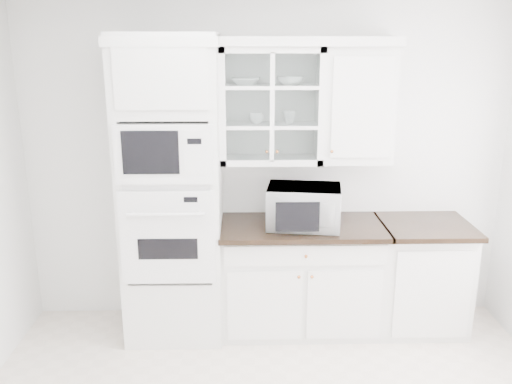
{
  "coord_description": "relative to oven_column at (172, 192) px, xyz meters",
  "views": [
    {
      "loc": [
        -0.18,
        -2.66,
        2.36
      ],
      "look_at": [
        -0.1,
        1.05,
        1.3
      ],
      "focal_mm": 38.0,
      "sensor_mm": 36.0,
      "label": 1
    }
  ],
  "objects": [
    {
      "name": "room_shell",
      "position": [
        0.75,
        -0.99,
        0.58
      ],
      "size": [
        4.0,
        3.5,
        2.7
      ],
      "color": "white",
      "rests_on": "ground"
    },
    {
      "name": "oven_column",
      "position": [
        0.0,
        0.0,
        0.0
      ],
      "size": [
        0.76,
        0.68,
        2.4
      ],
      "color": "white",
      "rests_on": "ground"
    },
    {
      "name": "base_cabinet_run",
      "position": [
        1.03,
        0.03,
        -0.74
      ],
      "size": [
        1.32,
        0.67,
        0.92
      ],
      "color": "white",
      "rests_on": "ground"
    },
    {
      "name": "extra_base_cabinet",
      "position": [
        2.03,
        0.03,
        -0.74
      ],
      "size": [
        0.72,
        0.67,
        0.92
      ],
      "color": "white",
      "rests_on": "ground"
    },
    {
      "name": "upper_cabinet_glass",
      "position": [
        0.78,
        0.17,
        0.65
      ],
      "size": [
        0.8,
        0.33,
        0.9
      ],
      "color": "white",
      "rests_on": "room_shell"
    },
    {
      "name": "upper_cabinet_solid",
      "position": [
        1.46,
        0.17,
        0.65
      ],
      "size": [
        0.55,
        0.33,
        0.9
      ],
      "primitive_type": "cube",
      "color": "white",
      "rests_on": "room_shell"
    },
    {
      "name": "crown_molding",
      "position": [
        0.68,
        0.14,
        1.14
      ],
      "size": [
        2.14,
        0.38,
        0.07
      ],
      "primitive_type": "cube",
      "color": "white",
      "rests_on": "room_shell"
    },
    {
      "name": "countertop_microwave",
      "position": [
        1.04,
        -0.02,
        -0.12
      ],
      "size": [
        0.62,
        0.54,
        0.33
      ],
      "primitive_type": "imported",
      "rotation": [
        0.0,
        0.0,
        3.0
      ],
      "color": "white",
      "rests_on": "base_cabinet_run"
    },
    {
      "name": "bowl_a",
      "position": [
        0.58,
        0.16,
        0.84
      ],
      "size": [
        0.26,
        0.26,
        0.05
      ],
      "primitive_type": "imported",
      "rotation": [
        0.0,
        0.0,
        -0.19
      ],
      "color": "white",
      "rests_on": "upper_cabinet_glass"
    },
    {
      "name": "bowl_b",
      "position": [
        0.93,
        0.17,
        0.84
      ],
      "size": [
        0.25,
        0.25,
        0.06
      ],
      "primitive_type": "imported",
      "rotation": [
        0.0,
        0.0,
        0.25
      ],
      "color": "white",
      "rests_on": "upper_cabinet_glass"
    },
    {
      "name": "cup_a",
      "position": [
        0.66,
        0.16,
        0.55
      ],
      "size": [
        0.12,
        0.12,
        0.09
      ],
      "primitive_type": "imported",
      "rotation": [
        0.0,
        0.0,
        -0.09
      ],
      "color": "white",
      "rests_on": "upper_cabinet_glass"
    },
    {
      "name": "cup_b",
      "position": [
        0.93,
        0.18,
        0.56
      ],
      "size": [
        0.11,
        0.11,
        0.1
      ],
      "primitive_type": "imported",
      "rotation": [
        0.0,
        0.0,
        -0.07
      ],
      "color": "white",
      "rests_on": "upper_cabinet_glass"
    }
  ]
}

